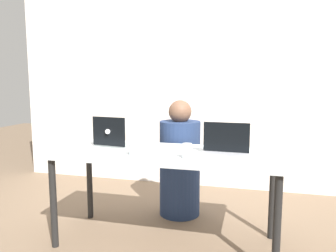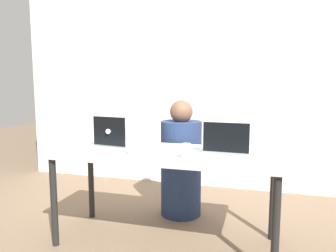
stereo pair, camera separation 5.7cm
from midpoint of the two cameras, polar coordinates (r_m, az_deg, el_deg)
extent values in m
plane|color=brown|center=(2.67, -1.03, -19.53)|extent=(12.00, 12.00, 0.00)
cube|color=silver|center=(3.83, 5.03, 7.53)|extent=(4.50, 0.10, 2.42)
cube|color=silver|center=(2.43, -1.07, -4.88)|extent=(1.66, 0.65, 0.04)
cylinder|color=black|center=(2.62, -19.93, -12.54)|extent=(0.05, 0.05, 0.67)
cylinder|color=black|center=(2.20, 17.71, -16.40)|extent=(0.05, 0.05, 0.67)
cylinder|color=black|center=(3.06, -14.03, -9.36)|extent=(0.05, 0.05, 0.67)
cylinder|color=black|center=(2.71, 17.11, -11.71)|extent=(0.05, 0.05, 0.67)
cylinder|color=navy|center=(3.02, 1.52, -7.37)|extent=(0.38, 0.38, 0.87)
sphere|color=brown|center=(2.93, 1.56, 2.52)|extent=(0.21, 0.21, 0.21)
cube|color=silver|center=(2.69, -9.37, -3.11)|extent=(0.31, 0.28, 0.02)
cube|color=black|center=(2.57, -10.91, -0.94)|extent=(0.28, 0.05, 0.22)
sphere|color=white|center=(2.55, -11.09, -0.98)|extent=(0.04, 0.04, 0.04)
cube|color=#AFB0B9|center=(2.24, 8.95, -5.31)|extent=(0.33, 0.24, 0.02)
cube|color=black|center=(2.33, 9.42, -1.95)|extent=(0.32, 0.02, 0.21)
sphere|color=white|center=(2.34, 9.47, -1.89)|extent=(0.04, 0.04, 0.04)
cylinder|color=white|center=(2.19, 2.59, -4.36)|extent=(0.06, 0.06, 0.10)
cylinder|color=silver|center=(2.20, 2.58, -4.94)|extent=(0.06, 0.06, 0.06)
cylinder|color=silver|center=(2.29, -6.59, -3.99)|extent=(0.08, 0.08, 0.09)
cylinder|color=silver|center=(2.30, -6.58, -4.50)|extent=(0.07, 0.07, 0.05)
camera|label=1|loc=(0.03, -90.67, -0.09)|focal=35.00mm
camera|label=2|loc=(0.03, 89.33, 0.09)|focal=35.00mm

